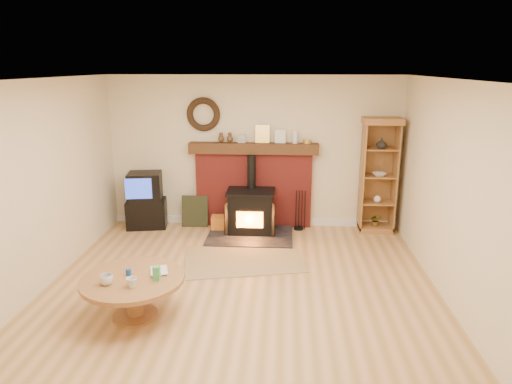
# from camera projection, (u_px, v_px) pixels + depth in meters

# --- Properties ---
(ground) EXTENTS (5.50, 5.50, 0.00)m
(ground) POSITION_uv_depth(u_px,v_px,m) (238.00, 299.00, 5.56)
(ground) COLOR #A57D45
(ground) RESTS_ON ground
(room_shell) EXTENTS (5.02, 5.52, 2.61)m
(room_shell) POSITION_uv_depth(u_px,v_px,m) (236.00, 159.00, 5.19)
(room_shell) COLOR beige
(room_shell) RESTS_ON ground
(chimney_breast) EXTENTS (2.20, 0.22, 1.78)m
(chimney_breast) POSITION_uv_depth(u_px,v_px,m) (254.00, 182.00, 7.91)
(chimney_breast) COLOR maroon
(chimney_breast) RESTS_ON ground
(wood_stove) EXTENTS (1.40, 1.00, 1.30)m
(wood_stove) POSITION_uv_depth(u_px,v_px,m) (251.00, 213.00, 7.65)
(wood_stove) COLOR black
(wood_stove) RESTS_ON ground
(area_rug) EXTENTS (1.90, 1.49, 0.01)m
(area_rug) POSITION_uv_depth(u_px,v_px,m) (244.00, 259.00, 6.69)
(area_rug) COLOR brown
(area_rug) RESTS_ON ground
(tv_unit) EXTENTS (0.73, 0.57, 0.98)m
(tv_unit) POSITION_uv_depth(u_px,v_px,m) (146.00, 201.00, 7.92)
(tv_unit) COLOR black
(tv_unit) RESTS_ON ground
(curio_cabinet) EXTENTS (0.62, 0.45, 1.93)m
(curio_cabinet) POSITION_uv_depth(u_px,v_px,m) (378.00, 176.00, 7.62)
(curio_cabinet) COLOR #986231
(curio_cabinet) RESTS_ON ground
(firelog_box) EXTENTS (0.41, 0.27, 0.25)m
(firelog_box) POSITION_uv_depth(u_px,v_px,m) (223.00, 223.00, 7.86)
(firelog_box) COLOR yellow
(firelog_box) RESTS_ON ground
(leaning_painting) EXTENTS (0.46, 0.12, 0.55)m
(leaning_painting) POSITION_uv_depth(u_px,v_px,m) (195.00, 211.00, 8.00)
(leaning_painting) COLOR black
(leaning_painting) RESTS_ON ground
(fire_tools) EXTENTS (0.19, 0.16, 0.70)m
(fire_tools) POSITION_uv_depth(u_px,v_px,m) (299.00, 221.00, 7.87)
(fire_tools) COLOR black
(fire_tools) RESTS_ON ground
(coffee_table) EXTENTS (1.15, 1.15, 0.64)m
(coffee_table) POSITION_uv_depth(u_px,v_px,m) (133.00, 285.00, 5.07)
(coffee_table) COLOR brown
(coffee_table) RESTS_ON ground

